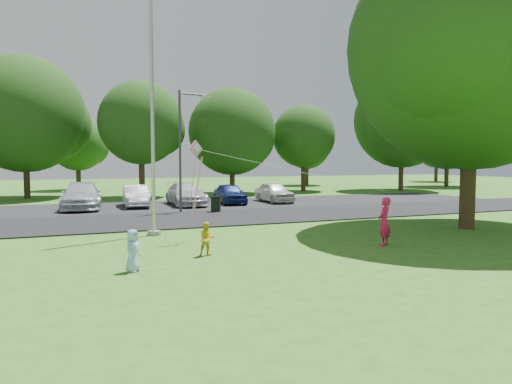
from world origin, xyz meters
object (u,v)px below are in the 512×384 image
object	(u,v)px
trash_can	(216,204)
kite	(200,162)
street_lamp	(184,140)
child_blue	(133,251)
woman	(384,222)
flagpole	(152,124)
big_tree	(472,53)
child_yellow	(207,239)

from	to	relation	value
trash_can	kite	bearing A→B (deg)	-109.91
street_lamp	child_blue	world-z (taller)	street_lamp
woman	flagpole	bearing A→B (deg)	-70.16
big_tree	trash_can	bearing A→B (deg)	130.54
street_lamp	trash_can	xyz separation A→B (m)	(1.53, -0.58, -3.45)
trash_can	woman	distance (m)	11.44
kite	child_yellow	bearing A→B (deg)	-126.42
child_yellow	child_blue	size ratio (longest dim) A/B	0.94
big_tree	child_yellow	size ratio (longest dim) A/B	12.21
street_lamp	trash_can	bearing A→B (deg)	-31.44
street_lamp	big_tree	distance (m)	14.09
child_yellow	trash_can	bearing A→B (deg)	73.81
woman	child_blue	size ratio (longest dim) A/B	1.48
big_tree	woman	size ratio (longest dim) A/B	7.70
flagpole	trash_can	xyz separation A→B (m)	(4.25, 6.22, -3.72)
trash_can	big_tree	size ratio (longest dim) A/B	0.07
street_lamp	child_yellow	bearing A→B (deg)	-110.04
child_blue	kite	size ratio (longest dim) A/B	0.19
trash_can	child_blue	xyz separation A→B (m)	(-5.64, -11.71, 0.09)
woman	street_lamp	bearing A→B (deg)	-104.98
woman	kite	distance (m)	6.50
trash_can	woman	bearing A→B (deg)	-77.57
flagpole	street_lamp	world-z (taller)	flagpole
big_tree	woman	distance (m)	8.57
trash_can	kite	world-z (taller)	kite
trash_can	child_blue	bearing A→B (deg)	-115.72
big_tree	woman	xyz separation A→B (m)	(-5.51, -1.85, -6.31)
trash_can	child_yellow	xyz separation A→B (m)	(-3.39, -10.57, 0.06)
child_yellow	kite	bearing A→B (deg)	81.38
street_lamp	big_tree	bearing A→B (deg)	-56.76
woman	kite	world-z (taller)	kite
trash_can	child_blue	size ratio (longest dim) A/B	0.82
street_lamp	child_yellow	world-z (taller)	street_lamp
child_blue	kite	distance (m)	4.98
woman	kite	xyz separation A→B (m)	(-5.41, 3.01, 1.95)
child_blue	kite	bearing A→B (deg)	-2.88
flagpole	child_yellow	distance (m)	5.75
flagpole	child_blue	size ratio (longest dim) A/B	9.25
street_lamp	kite	size ratio (longest dim) A/B	1.11
flagpole	child_yellow	size ratio (longest dim) A/B	9.89
trash_can	big_tree	distance (m)	13.95
flagpole	big_tree	size ratio (longest dim) A/B	0.81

